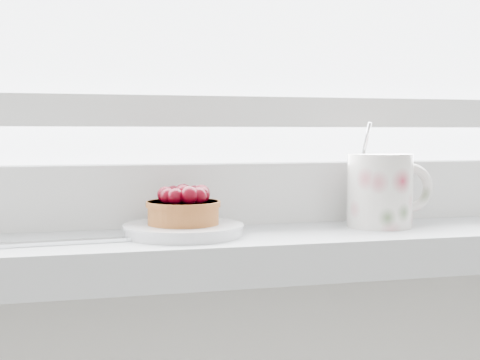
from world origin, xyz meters
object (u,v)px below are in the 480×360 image
object	(u,v)px
fork	(106,240)
floral_mug	(382,189)
saucer	(183,230)
raspberry_tart	(184,206)

from	to	relation	value
fork	floral_mug	bearing A→B (deg)	5.50
floral_mug	fork	bearing A→B (deg)	-174.50
saucer	raspberry_tart	distance (m)	0.02
saucer	raspberry_tart	bearing A→B (deg)	-12.14
floral_mug	fork	distance (m)	0.31
floral_mug	fork	world-z (taller)	floral_mug
saucer	floral_mug	xyz separation A→B (m)	(0.23, 0.01, 0.04)
raspberry_tart	floral_mug	world-z (taller)	floral_mug
floral_mug	fork	xyz separation A→B (m)	(-0.31, -0.03, -0.04)
saucer	fork	world-z (taller)	saucer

